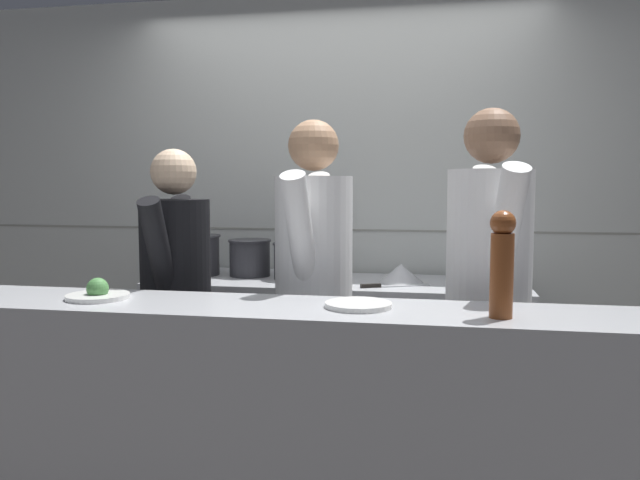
# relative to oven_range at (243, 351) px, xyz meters

# --- Properties ---
(wall_back_tiled) EXTENTS (8.00, 0.06, 2.60)m
(wall_back_tiled) POSITION_rel_oven_range_xyz_m (0.51, 0.40, 0.85)
(wall_back_tiled) COLOR silver
(wall_back_tiled) RESTS_ON ground_plane
(oven_range) EXTENTS (0.96, 0.71, 0.90)m
(oven_range) POSITION_rel_oven_range_xyz_m (0.00, 0.00, 0.00)
(oven_range) COLOR #232326
(oven_range) RESTS_ON ground_plane
(prep_counter) EXTENTS (1.06, 0.65, 0.89)m
(prep_counter) POSITION_rel_oven_range_xyz_m (1.08, -0.00, -0.01)
(prep_counter) COLOR #B7BABF
(prep_counter) RESTS_ON ground_plane
(pass_counter) EXTENTS (2.84, 0.45, 0.99)m
(pass_counter) POSITION_rel_oven_range_xyz_m (0.57, -1.29, 0.04)
(pass_counter) COLOR #B7BABF
(pass_counter) RESTS_ON ground_plane
(stock_pot) EXTENTS (0.30, 0.30, 0.24)m
(stock_pot) POSITION_rel_oven_range_xyz_m (-0.30, 0.02, 0.57)
(stock_pot) COLOR #2D2D33
(stock_pot) RESTS_ON oven_range
(sauce_pot) EXTENTS (0.25, 0.25, 0.21)m
(sauce_pot) POSITION_rel_oven_range_xyz_m (0.04, 0.04, 0.56)
(sauce_pot) COLOR #2D2D33
(sauce_pot) RESTS_ON oven_range
(braising_pot) EXTENTS (0.24, 0.24, 0.21)m
(braising_pot) POSITION_rel_oven_range_xyz_m (0.32, -0.03, 0.56)
(braising_pot) COLOR #2D2D33
(braising_pot) RESTS_ON oven_range
(mixing_bowl_steel) EXTENTS (0.25, 0.25, 0.10)m
(mixing_bowl_steel) POSITION_rel_oven_range_xyz_m (0.92, -0.00, 0.49)
(mixing_bowl_steel) COLOR #B7BABF
(mixing_bowl_steel) RESTS_ON prep_counter
(chefs_knife) EXTENTS (0.37, 0.19, 0.02)m
(chefs_knife) POSITION_rel_oven_range_xyz_m (0.87, -0.17, 0.45)
(chefs_knife) COLOR #B7BABF
(chefs_knife) RESTS_ON prep_counter
(plated_dish_main) EXTENTS (0.24, 0.24, 0.08)m
(plated_dish_main) POSITION_rel_oven_range_xyz_m (-0.17, -1.28, 0.56)
(plated_dish_main) COLOR white
(plated_dish_main) RESTS_ON pass_counter
(plated_dish_appetiser) EXTENTS (0.24, 0.24, 0.02)m
(plated_dish_appetiser) POSITION_rel_oven_range_xyz_m (0.84, -1.27, 0.55)
(plated_dish_appetiser) COLOR white
(plated_dish_appetiser) RESTS_ON pass_counter
(pepper_mill) EXTENTS (0.08, 0.08, 0.36)m
(pepper_mill) POSITION_rel_oven_range_xyz_m (1.32, -1.35, 0.73)
(pepper_mill) COLOR brown
(pepper_mill) RESTS_ON pass_counter
(chef_head_cook) EXTENTS (0.34, 0.70, 1.60)m
(chef_head_cook) POSITION_rel_oven_range_xyz_m (-0.08, -0.75, 0.44)
(chef_head_cook) COLOR black
(chef_head_cook) RESTS_ON ground_plane
(chef_sous) EXTENTS (0.37, 0.75, 1.72)m
(chef_sous) POSITION_rel_oven_range_xyz_m (0.57, -0.72, 0.51)
(chef_sous) COLOR black
(chef_sous) RESTS_ON ground_plane
(chef_line) EXTENTS (0.42, 0.77, 1.75)m
(chef_line) POSITION_rel_oven_range_xyz_m (1.33, -0.75, 0.53)
(chef_line) COLOR black
(chef_line) RESTS_ON ground_plane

